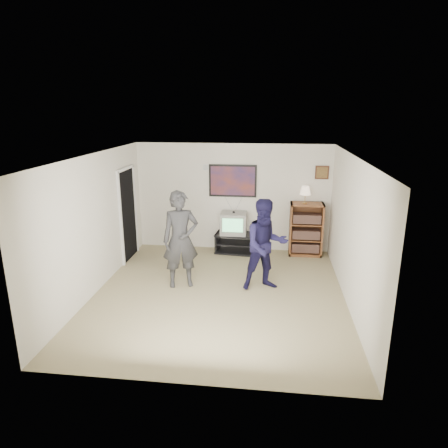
% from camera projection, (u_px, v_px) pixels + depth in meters
% --- Properties ---
extents(room_shell, '(4.51, 5.00, 2.51)m').
position_uv_depth(room_shell, '(221.00, 223.00, 7.26)').
color(room_shell, '#897C57').
rests_on(room_shell, ground).
extents(media_stand, '(0.96, 0.59, 0.46)m').
position_uv_depth(media_stand, '(236.00, 243.00, 9.33)').
color(media_stand, black).
rests_on(media_stand, room_shell).
extents(crt_television, '(0.59, 0.50, 0.50)m').
position_uv_depth(crt_television, '(234.00, 223.00, 9.20)').
color(crt_television, gray).
rests_on(crt_television, media_stand).
extents(bookshelf, '(0.74, 0.42, 1.21)m').
position_uv_depth(bookshelf, '(306.00, 229.00, 9.09)').
color(bookshelf, brown).
rests_on(bookshelf, room_shell).
extents(table_lamp, '(0.25, 0.25, 0.39)m').
position_uv_depth(table_lamp, '(305.00, 195.00, 8.87)').
color(table_lamp, beige).
rests_on(table_lamp, bookshelf).
extents(person_tall, '(0.78, 0.64, 1.83)m').
position_uv_depth(person_tall, '(181.00, 240.00, 7.40)').
color(person_tall, '#2E2E30').
rests_on(person_tall, room_shell).
extents(person_short, '(1.00, 0.88, 1.71)m').
position_uv_depth(person_short, '(266.00, 245.00, 7.28)').
color(person_short, '#161336').
rests_on(person_short, room_shell).
extents(controller_left, '(0.07, 0.12, 0.03)m').
position_uv_depth(controller_left, '(181.00, 217.00, 7.51)').
color(controller_left, white).
rests_on(controller_left, person_tall).
extents(controller_right, '(0.06, 0.12, 0.03)m').
position_uv_depth(controller_right, '(268.00, 230.00, 7.44)').
color(controller_right, white).
rests_on(controller_right, person_short).
extents(poster, '(1.10, 0.03, 0.75)m').
position_uv_depth(poster, '(233.00, 181.00, 9.17)').
color(poster, black).
rests_on(poster, room_shell).
extents(air_vent, '(0.28, 0.02, 0.14)m').
position_uv_depth(air_vent, '(209.00, 167.00, 9.16)').
color(air_vent, white).
rests_on(air_vent, room_shell).
extents(small_picture, '(0.30, 0.03, 0.30)m').
position_uv_depth(small_picture, '(322.00, 172.00, 8.89)').
color(small_picture, '#452116').
rests_on(small_picture, room_shell).
extents(doorway, '(0.03, 0.85, 2.00)m').
position_uv_depth(doorway, '(128.00, 215.00, 8.78)').
color(doorway, black).
rests_on(doorway, room_shell).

